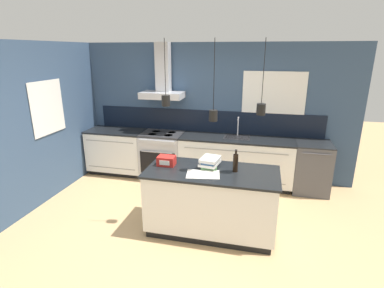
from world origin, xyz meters
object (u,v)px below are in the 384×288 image
object	(u,v)px
dishwasher	(311,167)
book_stack	(210,162)
bottle_on_island	(235,163)
oven_range	(163,155)
red_supply_box	(166,161)

from	to	relation	value
dishwasher	book_stack	xyz separation A→B (m)	(-1.58, -1.53, 0.53)
dishwasher	bottle_on_island	xyz separation A→B (m)	(-1.22, -1.60, 0.58)
bottle_on_island	book_stack	bearing A→B (deg)	168.54
oven_range	book_stack	size ratio (longest dim) A/B	2.61
dishwasher	book_stack	world-z (taller)	book_stack
oven_range	bottle_on_island	bearing A→B (deg)	-45.41
book_stack	red_supply_box	bearing A→B (deg)	-174.39
dishwasher	red_supply_box	xyz separation A→B (m)	(-2.18, -1.59, 0.52)
dishwasher	book_stack	bearing A→B (deg)	-135.81
book_stack	bottle_on_island	bearing A→B (deg)	-11.46
oven_range	bottle_on_island	xyz separation A→B (m)	(1.58, -1.60, 0.58)
bottle_on_island	red_supply_box	distance (m)	0.97
red_supply_box	book_stack	bearing A→B (deg)	5.61
book_stack	dishwasher	bearing A→B (deg)	44.19
oven_range	red_supply_box	size ratio (longest dim) A/B	3.77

